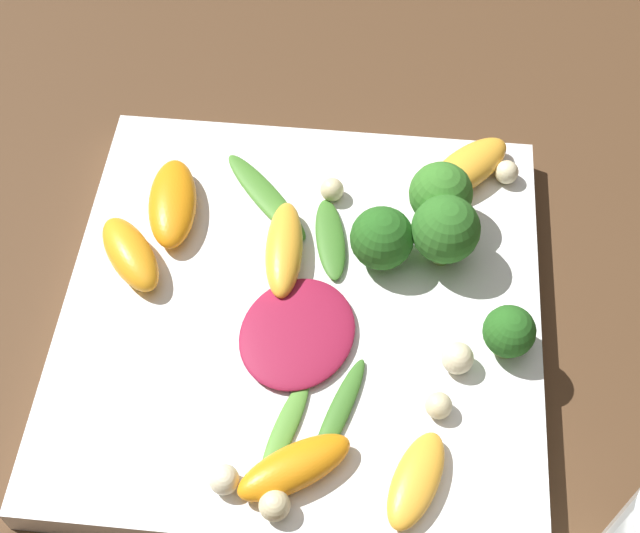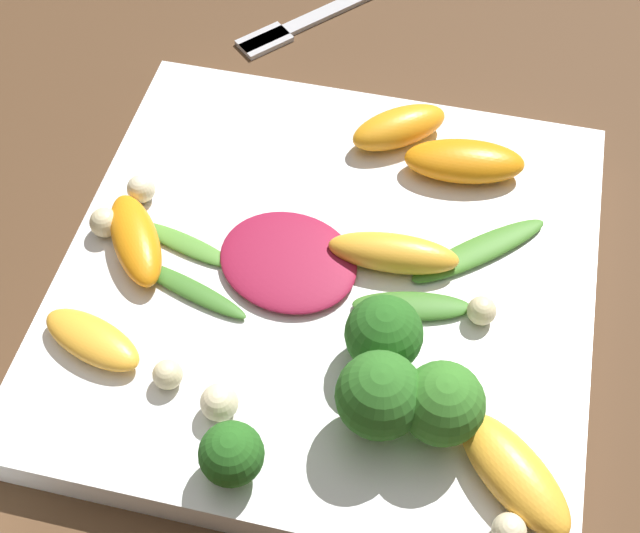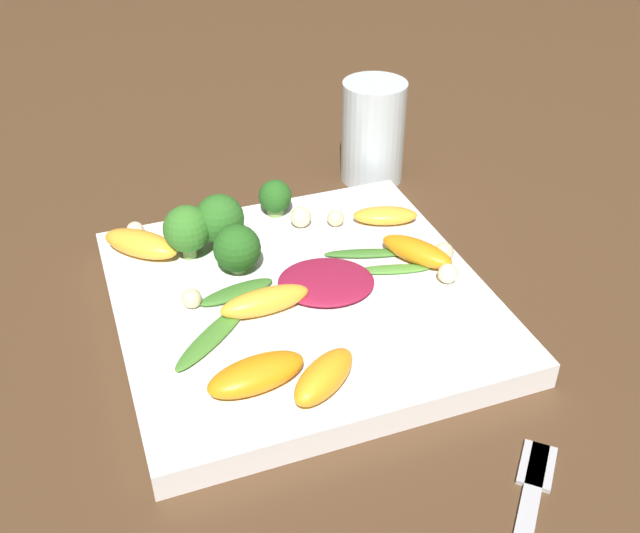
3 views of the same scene
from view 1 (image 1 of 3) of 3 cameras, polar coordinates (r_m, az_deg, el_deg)
ground_plane at (r=0.55m, az=-1.16°, el=-3.69°), size 2.40×2.40×0.00m
plate at (r=0.54m, az=-1.18°, el=-3.11°), size 0.28×0.28×0.02m
radicchio_leaf_0 at (r=0.52m, az=-1.07°, el=-4.29°), size 0.09×0.09×0.01m
orange_segment_0 at (r=0.48m, az=6.17°, el=-13.44°), size 0.06×0.04×0.01m
orange_segment_1 at (r=0.55m, az=-12.05°, el=0.79°), size 0.06×0.06×0.02m
orange_segment_2 at (r=0.48m, az=-1.64°, el=-12.72°), size 0.06×0.07×0.02m
orange_segment_3 at (r=0.54m, az=-2.31°, el=1.12°), size 0.07×0.03×0.02m
orange_segment_4 at (r=0.59m, az=9.36°, el=6.23°), size 0.07×0.07×0.02m
orange_segment_5 at (r=0.57m, az=-9.42°, el=4.03°), size 0.07×0.04×0.02m
broccoli_floret_0 at (r=0.53m, az=3.98°, el=1.79°), size 0.04×0.04×0.04m
broccoli_floret_1 at (r=0.51m, az=12.00°, el=-4.14°), size 0.03×0.03×0.03m
broccoli_floret_2 at (r=0.53m, az=8.04°, el=2.32°), size 0.04×0.04×0.05m
broccoli_floret_3 at (r=0.55m, az=7.73°, el=4.60°), size 0.04×0.04×0.05m
arugula_sprig_0 at (r=0.50m, az=1.21°, el=-9.33°), size 0.07×0.03×0.00m
arugula_sprig_1 at (r=0.55m, az=0.66°, el=1.78°), size 0.06×0.03×0.01m
arugula_sprig_2 at (r=0.49m, az=-2.07°, el=-10.26°), size 0.06×0.03×0.00m
arugula_sprig_3 at (r=0.58m, az=-3.48°, el=4.50°), size 0.08×0.07×0.01m
macadamia_nut_0 at (r=0.51m, az=8.78°, el=-5.81°), size 0.02×0.02×0.02m
macadamia_nut_1 at (r=0.59m, az=11.85°, el=5.93°), size 0.02×0.02×0.02m
macadamia_nut_2 at (r=0.48m, az=-6.16°, el=-13.40°), size 0.02×0.02×0.02m
macadamia_nut_3 at (r=0.47m, az=-3.44°, el=-14.96°), size 0.02×0.02×0.02m
macadamia_nut_4 at (r=0.50m, az=7.60°, el=-8.81°), size 0.02×0.02×0.02m
macadamia_nut_5 at (r=0.57m, az=0.77°, el=4.95°), size 0.02×0.02×0.02m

